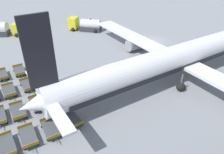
{
  "coord_description": "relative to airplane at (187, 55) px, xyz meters",
  "views": [
    {
      "loc": [
        28.24,
        -33.21,
        16.78
      ],
      "look_at": [
        9.11,
        -18.44,
        2.28
      ],
      "focal_mm": 35.0,
      "sensor_mm": 36.0,
      "label": 1
    }
  ],
  "objects": [
    {
      "name": "baggage_dolly_row_near_col_d",
      "position": [
        -1.54,
        -25.36,
        -2.73
      ],
      "size": [
        3.81,
        1.83,
        0.92
      ],
      "color": "#424449",
      "rests_on": "ground_plane"
    },
    {
      "name": "baggage_dolly_row_mid_a_col_c",
      "position": [
        -5.99,
        -22.86,
        -2.73
      ],
      "size": [
        3.82,
        1.89,
        0.92
      ],
      "color": "#424449",
      "rests_on": "ground_plane"
    },
    {
      "name": "baggage_dolly_row_mid_a_col_b",
      "position": [
        -10.91,
        -22.48,
        -2.73
      ],
      "size": [
        3.82,
        1.86,
        0.92
      ],
      "color": "#424449",
      "rests_on": "ground_plane"
    },
    {
      "name": "baggage_dolly_row_mid_a_col_a",
      "position": [
        -15.86,
        -22.14,
        -2.73
      ],
      "size": [
        3.82,
        1.85,
        0.92
      ],
      "color": "#424449",
      "rests_on": "ground_plane"
    },
    {
      "name": "baggage_dolly_row_mid_b_col_b",
      "position": [
        -10.82,
        -20.06,
        -2.73
      ],
      "size": [
        3.79,
        1.76,
        0.92
      ],
      "color": "#424449",
      "rests_on": "ground_plane"
    },
    {
      "name": "ground_plane",
      "position": [
        -12.19,
        7.0,
        -3.21
      ],
      "size": [
        500.0,
        500.0,
        0.0
      ],
      "primitive_type": "plane",
      "color": "gray"
    },
    {
      "name": "baggage_dolly_row_far_col_c",
      "position": [
        -5.8,
        -18.41,
        -2.73
      ],
      "size": [
        3.82,
        1.87,
        0.92
      ],
      "color": "#424449",
      "rests_on": "ground_plane"
    },
    {
      "name": "baggage_dolly_row_far_col_a",
      "position": [
        -15.4,
        -17.65,
        -2.73
      ],
      "size": [
        3.82,
        1.89,
        0.92
      ],
      "color": "#424449",
      "rests_on": "ground_plane"
    },
    {
      "name": "fuel_tanker_secondary",
      "position": [
        -26.41,
        -0.92,
        -1.97
      ],
      "size": [
        7.26,
        6.76,
        2.86
      ],
      "color": "yellow",
      "rests_on": "ground_plane"
    },
    {
      "name": "baggage_dolly_row_far_col_d",
      "position": [
        -1.12,
        -18.63,
        -2.73
      ],
      "size": [
        3.77,
        1.69,
        0.92
      ],
      "color": "#424449",
      "rests_on": "ground_plane"
    },
    {
      "name": "baggage_dolly_row_mid_b_col_d",
      "position": [
        -1.06,
        -21.04,
        -2.73
      ],
      "size": [
        3.82,
        1.9,
        0.92
      ],
      "color": "#424449",
      "rests_on": "ground_plane"
    },
    {
      "name": "baggage_dolly_row_mid_b_col_a",
      "position": [
        -15.56,
        -19.66,
        -2.73
      ],
      "size": [
        3.82,
        1.89,
        0.92
      ],
      "color": "#424449",
      "rests_on": "ground_plane"
    },
    {
      "name": "baggage_dolly_row_far_col_b",
      "position": [
        -10.68,
        -18.02,
        -2.73
      ],
      "size": [
        3.81,
        1.84,
        0.92
      ],
      "color": "#424449",
      "rests_on": "ground_plane"
    },
    {
      "name": "baggage_dolly_row_mid_a_col_d",
      "position": [
        -1.42,
        -23.3,
        -2.73
      ],
      "size": [
        3.82,
        1.9,
        0.92
      ],
      "color": "#424449",
      "rests_on": "ground_plane"
    },
    {
      "name": "baggage_dolly_row_mid_b_col_c",
      "position": [
        -5.98,
        -20.52,
        -2.73
      ],
      "size": [
        3.8,
        1.79,
        0.92
      ],
      "color": "#424449",
      "rests_on": "ground_plane"
    },
    {
      "name": "airplane",
      "position": [
        0.0,
        0.0,
        0.0
      ],
      "size": [
        43.64,
        47.74,
        12.11
      ],
      "color": "white",
      "rests_on": "ground_plane"
    }
  ]
}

